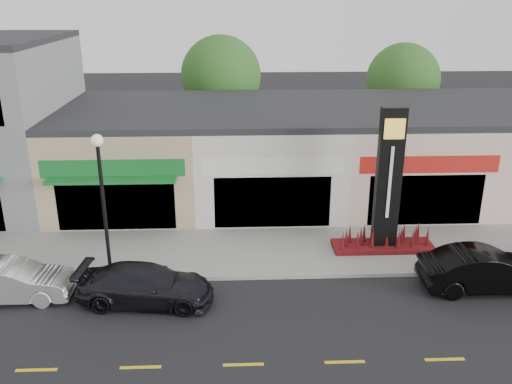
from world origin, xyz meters
TOP-DOWN VIEW (x-y plane):
  - ground at (0.00, 0.00)m, footprint 120.00×120.00m
  - sidewalk at (0.00, 4.35)m, footprint 52.00×4.30m
  - curb at (0.00, 2.10)m, footprint 52.00×0.20m
  - shop_beige at (-8.50, 11.46)m, footprint 7.00×10.85m
  - shop_cream at (-1.50, 11.47)m, footprint 7.00×10.01m
  - shop_pink_w at (5.50, 11.47)m, footprint 7.00×10.01m
  - tree_rear_west at (-4.00, 19.50)m, footprint 5.20×5.20m
  - tree_rear_mid at (8.00, 19.50)m, footprint 4.80×4.80m
  - lamp_west_near at (-8.00, 2.50)m, footprint 0.44×0.44m
  - pylon_sign at (3.00, 4.20)m, footprint 4.20×1.30m
  - car_white_van at (-11.15, 1.00)m, footprint 1.57×4.32m
  - car_dark_sedan at (-6.34, 0.58)m, footprint 2.39×4.89m
  - car_black_conv at (5.92, 1.00)m, footprint 1.65×4.72m

SIDE VIEW (x-z plane):
  - ground at x=0.00m, z-range 0.00..0.00m
  - sidewalk at x=0.00m, z-range 0.00..0.15m
  - curb at x=0.00m, z-range 0.00..0.15m
  - car_dark_sedan at x=-6.34m, z-range 0.00..1.37m
  - car_white_van at x=-11.15m, z-range 0.00..1.41m
  - car_black_conv at x=5.92m, z-range 0.00..1.56m
  - pylon_sign at x=3.00m, z-range -0.73..5.27m
  - shop_cream at x=-1.50m, z-range 0.00..4.80m
  - shop_pink_w at x=5.50m, z-range 0.00..4.80m
  - shop_beige at x=-8.50m, z-range 0.00..4.80m
  - lamp_west_near at x=-8.00m, z-range 0.74..6.21m
  - tree_rear_mid at x=8.00m, z-range 1.24..8.53m
  - tree_rear_west at x=-4.00m, z-range 1.30..9.13m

